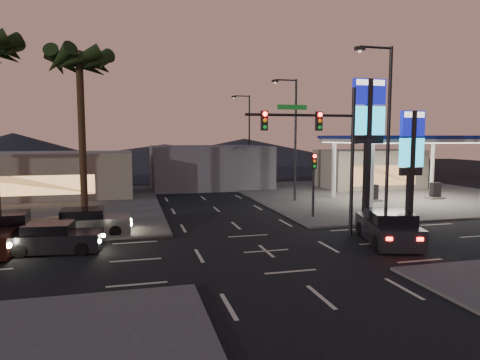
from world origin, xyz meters
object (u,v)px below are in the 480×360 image
object	(u,v)px
gas_station	(407,140)
suv_station	(388,228)
car_lane_a_front	(54,239)
car_lane_b_mid	(7,230)
car_lane_b_front	(87,223)
traffic_signal_mast	(323,140)
pylon_sign_short	(412,148)
pylon_sign_tall	(368,121)

from	to	relation	value
gas_station	suv_station	size ratio (longest dim) A/B	2.25
suv_station	car_lane_a_front	bearing A→B (deg)	171.65
car_lane_b_mid	suv_station	xyz separation A→B (m)	(18.61, -4.25, 0.02)
car_lane_b_front	suv_station	world-z (taller)	suv_station
gas_station	traffic_signal_mast	world-z (taller)	traffic_signal_mast
pylon_sign_short	car_lane_a_front	distance (m)	21.17
pylon_sign_tall	gas_station	bearing A→B (deg)	40.91
suv_station	traffic_signal_mast	bearing A→B (deg)	143.10
gas_station	car_lane_b_mid	distance (m)	29.51
car_lane_b_mid	suv_station	distance (m)	19.09
car_lane_b_mid	suv_station	bearing A→B (deg)	-12.87
traffic_signal_mast	suv_station	world-z (taller)	traffic_signal_mast
car_lane_a_front	pylon_sign_short	bearing A→B (deg)	6.03
car_lane_a_front	car_lane_b_front	bearing A→B (deg)	69.83
traffic_signal_mast	car_lane_b_front	world-z (taller)	traffic_signal_mast
car_lane_a_front	car_lane_b_front	xyz separation A→B (m)	(1.19, 3.23, 0.04)
pylon_sign_tall	car_lane_b_front	bearing A→B (deg)	179.84
traffic_signal_mast	car_lane_b_front	size ratio (longest dim) A/B	1.75
pylon_sign_tall	pylon_sign_short	bearing A→B (deg)	-21.80
car_lane_a_front	car_lane_b_mid	xyz separation A→B (m)	(-2.46, 1.88, 0.12)
pylon_sign_tall	car_lane_b_front	size ratio (longest dim) A/B	1.96
pylon_sign_tall	pylon_sign_short	size ratio (longest dim) A/B	1.29
pylon_sign_tall	car_lane_a_front	xyz separation A→B (m)	(-18.17, -3.18, -5.75)
pylon_sign_tall	pylon_sign_short	world-z (taller)	pylon_sign_tall
car_lane_a_front	car_lane_b_front	world-z (taller)	car_lane_b_front
car_lane_a_front	car_lane_b_front	distance (m)	3.44
pylon_sign_short	car_lane_b_mid	size ratio (longest dim) A/B	1.36
car_lane_b_mid	pylon_sign_tall	bearing A→B (deg)	3.61
gas_station	car_lane_b_mid	world-z (taller)	gas_station
traffic_signal_mast	pylon_sign_tall	bearing A→B (deg)	36.52
pylon_sign_tall	suv_station	distance (m)	8.15
gas_station	car_lane_a_front	distance (m)	27.80
car_lane_a_front	car_lane_b_mid	world-z (taller)	car_lane_b_mid
gas_station	car_lane_b_front	bearing A→B (deg)	-165.24
traffic_signal_mast	car_lane_b_front	distance (m)	13.54
pylon_sign_tall	traffic_signal_mast	xyz separation A→B (m)	(-4.74, -3.51, -1.17)
car_lane_b_front	car_lane_b_mid	bearing A→B (deg)	-159.70
car_lane_b_front	suv_station	size ratio (longest dim) A/B	0.84
traffic_signal_mast	car_lane_a_front	distance (m)	14.20
pylon_sign_tall	car_lane_a_front	distance (m)	19.33
traffic_signal_mast	car_lane_b_mid	world-z (taller)	traffic_signal_mast
suv_station	gas_station	bearing A→B (deg)	51.69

